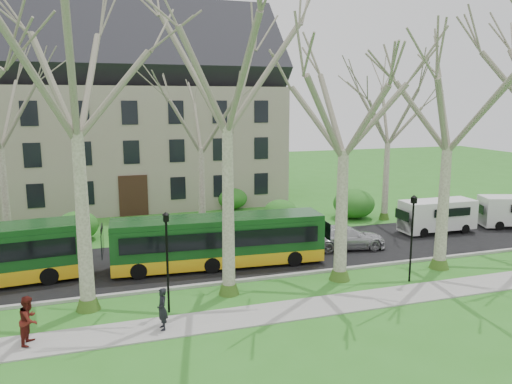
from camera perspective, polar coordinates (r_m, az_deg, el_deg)
ground at (r=24.61m, az=3.96°, el=-10.87°), size 120.00×120.00×0.00m
sidewalk at (r=22.48m, az=6.39°, el=-12.97°), size 70.00×2.00×0.06m
road at (r=29.48m, az=-0.04°, el=-7.13°), size 80.00×8.00×0.06m
curb at (r=25.89m, az=2.72°, el=-9.59°), size 80.00×0.25×0.14m
building at (r=45.33m, az=-14.77°, el=9.04°), size 26.50×12.20×16.00m
tree_row_verge at (r=23.28m, az=3.91°, el=5.65°), size 49.00×7.00×14.00m
tree_row_far at (r=33.19m, az=-5.17°, el=5.35°), size 33.00×7.00×12.00m
lamp_row at (r=22.91m, az=4.98°, el=-5.73°), size 36.22×0.22×4.30m
hedges at (r=36.35m, az=-11.23°, el=-2.35°), size 30.60×8.60×2.00m
bus_follow at (r=27.11m, az=-4.27°, el=-5.56°), size 11.41×3.07×2.82m
sedan at (r=30.84m, az=10.24°, el=-5.10°), size 5.04×2.67×1.39m
van_a at (r=36.03m, az=20.01°, el=-2.63°), size 5.12×1.94×2.22m
pedestrian_a at (r=20.37m, az=-10.67°, el=-13.00°), size 0.46×0.65×1.68m
pedestrian_b at (r=20.73m, az=-24.51°, el=-13.15°), size 0.91×1.04×1.83m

